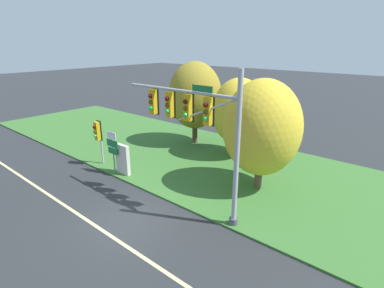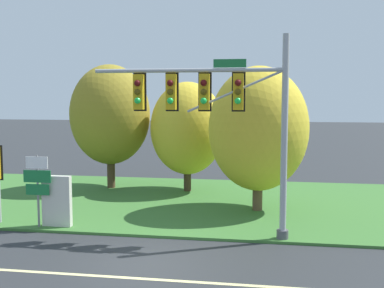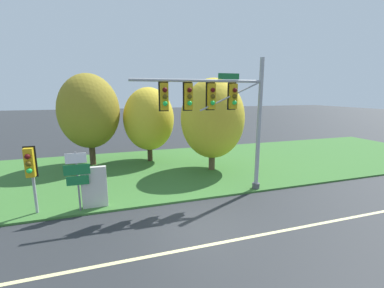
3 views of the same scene
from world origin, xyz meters
name	(u,v)px [view 3 (image 3 of 3)]	position (x,y,z in m)	size (l,w,h in m)	color
ground_plane	(202,227)	(0.00, 0.00, 0.00)	(160.00, 160.00, 0.00)	#282B2D
lane_stripe	(214,244)	(0.00, -1.20, 0.00)	(36.00, 0.16, 0.01)	beige
grass_verge	(162,169)	(0.00, 8.25, 0.05)	(48.00, 11.50, 0.10)	#386B2D
traffic_signal_mast	(220,107)	(1.96, 2.85, 4.57)	(6.76, 0.49, 6.88)	#9EA0A5
pedestrian_signal_near_kerb	(30,166)	(-6.51, 3.07, 2.25)	(0.46, 0.55, 2.99)	#9EA0A5
route_sign_post	(77,173)	(-4.73, 2.88, 1.83)	(1.07, 0.08, 2.68)	slate
tree_nearest_road	(89,111)	(-4.59, 10.70, 3.96)	(4.17, 4.17, 6.48)	#4C3823
tree_left_of_mast	(149,119)	(-0.45, 10.50, 3.31)	(3.75, 3.75, 5.56)	#423021
tree_behind_signpost	(212,119)	(3.21, 6.90, 3.57)	(4.19, 4.19, 6.10)	brown
info_kiosk	(94,187)	(-4.09, 3.10, 1.04)	(1.10, 0.24, 1.90)	beige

